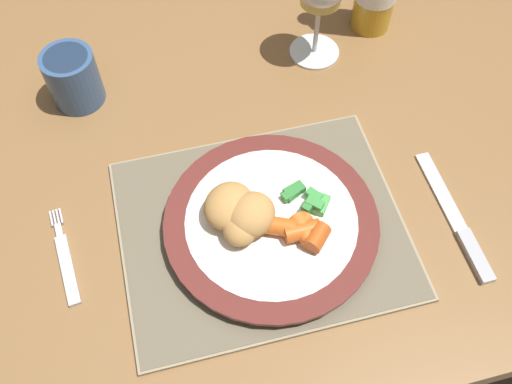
{
  "coord_description": "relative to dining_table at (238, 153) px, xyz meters",
  "views": [
    {
      "loc": [
        -0.1,
        -0.51,
        1.35
      ],
      "look_at": [
        -0.01,
        -0.15,
        0.78
      ],
      "focal_mm": 40.0,
      "sensor_mm": 36.0,
      "label": 1
    }
  ],
  "objects": [
    {
      "name": "fork",
      "position": [
        -0.25,
        -0.17,
        0.09
      ],
      "size": [
        0.03,
        0.13,
        0.01
      ],
      "color": "silver",
      "rests_on": "dining_table"
    },
    {
      "name": "green_beans_pile",
      "position": [
        0.05,
        -0.17,
        0.12
      ],
      "size": [
        0.06,
        0.05,
        0.02
      ],
      "color": "#338438",
      "rests_on": "dinner_plate"
    },
    {
      "name": "placemat",
      "position": [
        -0.01,
        -0.18,
        0.09
      ],
      "size": [
        0.34,
        0.28,
        0.01
      ],
      "color": "gray",
      "rests_on": "dining_table"
    },
    {
      "name": "table_knife",
      "position": [
        0.22,
        -0.24,
        0.09
      ],
      "size": [
        0.02,
        0.19,
        0.01
      ],
      "color": "silver",
      "rests_on": "dining_table"
    },
    {
      "name": "breaded_croquettes",
      "position": [
        -0.04,
        -0.18,
        0.13
      ],
      "size": [
        0.11,
        0.1,
        0.04
      ],
      "color": "tan",
      "rests_on": "dinner_plate"
    },
    {
      "name": "dinner_plate",
      "position": [
        0.0,
        -0.19,
        0.1
      ],
      "size": [
        0.26,
        0.26,
        0.02
      ],
      "color": "white",
      "rests_on": "placemat"
    },
    {
      "name": "ground_plane",
      "position": [
        0.0,
        0.0,
        -0.65
      ],
      "size": [
        6.0,
        6.0,
        0.0
      ],
      "primitive_type": "plane",
      "color": "brown"
    },
    {
      "name": "dining_table",
      "position": [
        0.0,
        0.0,
        0.0
      ],
      "size": [
        1.53,
        0.83,
        0.74
      ],
      "color": "olive",
      "rests_on": "ground"
    },
    {
      "name": "drinking_cup",
      "position": [
        -0.21,
        0.09,
        0.13
      ],
      "size": [
        0.07,
        0.07,
        0.08
      ],
      "color": "#385684",
      "rests_on": "dining_table"
    },
    {
      "name": "glazed_carrots",
      "position": [
        0.02,
        -0.21,
        0.12
      ],
      "size": [
        0.08,
        0.06,
        0.02
      ],
      "color": "#CC5119",
      "rests_on": "dinner_plate"
    }
  ]
}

